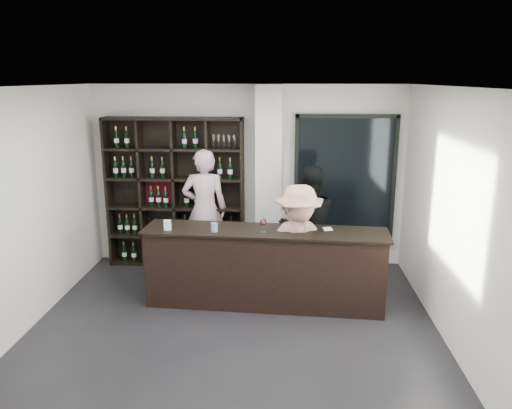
# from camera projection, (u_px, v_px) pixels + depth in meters

# --- Properties ---
(floor) EXTENTS (5.00, 5.50, 0.01)m
(floor) POSITION_uv_depth(u_px,v_px,m) (230.00, 346.00, 5.75)
(floor) COLOR black
(floor) RESTS_ON ground
(wine_shelf) EXTENTS (2.20, 0.35, 2.40)m
(wine_shelf) POSITION_uv_depth(u_px,v_px,m) (175.00, 193.00, 8.00)
(wine_shelf) COLOR black
(wine_shelf) RESTS_ON floor
(structural_column) EXTENTS (0.40, 0.40, 2.90)m
(structural_column) POSITION_uv_depth(u_px,v_px,m) (269.00, 180.00, 7.76)
(structural_column) COLOR silver
(structural_column) RESTS_ON floor
(glass_panel) EXTENTS (1.60, 0.08, 2.10)m
(glass_panel) POSITION_uv_depth(u_px,v_px,m) (345.00, 181.00, 7.92)
(glass_panel) COLOR black
(glass_panel) RESTS_ON floor
(tasting_counter) EXTENTS (3.21, 0.67, 1.06)m
(tasting_counter) POSITION_uv_depth(u_px,v_px,m) (265.00, 267.00, 6.66)
(tasting_counter) COLOR black
(tasting_counter) RESTS_ON floor
(taster_pink) EXTENTS (0.74, 0.51, 1.94)m
(taster_pink) POSITION_uv_depth(u_px,v_px,m) (205.00, 210.00, 7.87)
(taster_pink) COLOR beige
(taster_pink) RESTS_ON floor
(taster_black) EXTENTS (1.01, 0.87, 1.78)m
(taster_black) POSITION_uv_depth(u_px,v_px,m) (308.00, 226.00, 7.26)
(taster_black) COLOR black
(taster_black) RESTS_ON floor
(customer) EXTENTS (1.18, 0.81, 1.68)m
(customer) POSITION_uv_depth(u_px,v_px,m) (298.00, 248.00, 6.51)
(customer) COLOR tan
(customer) RESTS_ON floor
(wine_glass) EXTENTS (0.10, 0.10, 0.21)m
(wine_glass) POSITION_uv_depth(u_px,v_px,m) (263.00, 225.00, 6.40)
(wine_glass) COLOR white
(wine_glass) RESTS_ON tasting_counter
(spit_cup) EXTENTS (0.10, 0.10, 0.12)m
(spit_cup) POSITION_uv_depth(u_px,v_px,m) (214.00, 227.00, 6.44)
(spit_cup) COLOR white
(spit_cup) RESTS_ON tasting_counter
(napkin_stack) EXTENTS (0.12, 0.12, 0.02)m
(napkin_stack) POSITION_uv_depth(u_px,v_px,m) (328.00, 229.00, 6.54)
(napkin_stack) COLOR white
(napkin_stack) RESTS_ON tasting_counter
(card_stand) EXTENTS (0.09, 0.05, 0.13)m
(card_stand) POSITION_uv_depth(u_px,v_px,m) (167.00, 225.00, 6.51)
(card_stand) COLOR white
(card_stand) RESTS_ON tasting_counter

